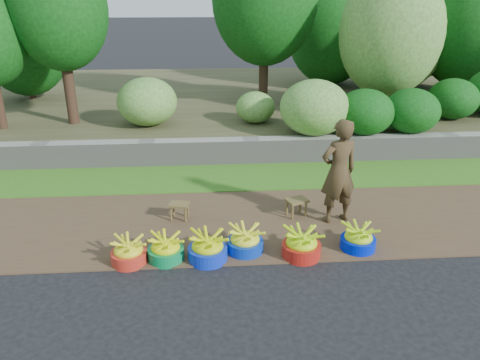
{
  "coord_description": "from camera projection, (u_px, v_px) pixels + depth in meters",
  "views": [
    {
      "loc": [
        -0.93,
        -5.51,
        3.56
      ],
      "look_at": [
        -0.44,
        1.3,
        0.75
      ],
      "focal_mm": 35.0,
      "sensor_mm": 36.0,
      "label": 1
    }
  ],
  "objects": [
    {
      "name": "earth_bank",
      "position": [
        236.0,
        102.0,
        14.7
      ],
      "size": [
        80.0,
        10.0,
        0.5
      ],
      "primitive_type": "cube",
      "color": "#484729",
      "rests_on": "ground"
    },
    {
      "name": "basin_b",
      "position": [
        166.0,
        249.0,
        6.55
      ],
      "size": [
        0.51,
        0.51,
        0.38
      ],
      "color": "#0A7D41",
      "rests_on": "ground"
    },
    {
      "name": "vendor_woman",
      "position": [
        339.0,
        172.0,
        7.37
      ],
      "size": [
        0.71,
        0.56,
        1.71
      ],
      "primitive_type": "imported",
      "rotation": [
        0.0,
        0.0,
        3.41
      ],
      "color": "black",
      "rests_on": "dirt_shoulder"
    },
    {
      "name": "basin_e",
      "position": [
        301.0,
        245.0,
        6.63
      ],
      "size": [
        0.56,
        0.56,
        0.42
      ],
      "color": "#A61C14",
      "rests_on": "ground"
    },
    {
      "name": "stool_left",
      "position": [
        179.0,
        207.0,
        7.65
      ],
      "size": [
        0.36,
        0.31,
        0.28
      ],
      "rotation": [
        0.0,
        0.0,
        -0.22
      ],
      "color": "brown",
      "rests_on": "dirt_shoulder"
    },
    {
      "name": "ground_plane",
      "position": [
        278.0,
        264.0,
        6.49
      ],
      "size": [
        120.0,
        120.0,
        0.0
      ],
      "primitive_type": "plane",
      "color": "black",
      "rests_on": "ground"
    },
    {
      "name": "stool_right",
      "position": [
        297.0,
        203.0,
        7.76
      ],
      "size": [
        0.41,
        0.36,
        0.3
      ],
      "rotation": [
        0.0,
        0.0,
        0.36
      ],
      "color": "brown",
      "rests_on": "dirt_shoulder"
    },
    {
      "name": "dirt_shoulder",
      "position": [
        267.0,
        222.0,
        7.64
      ],
      "size": [
        80.0,
        2.5,
        0.02
      ],
      "primitive_type": "cube",
      "color": "#4E3A26",
      "rests_on": "ground"
    },
    {
      "name": "basin_c",
      "position": [
        208.0,
        248.0,
        6.54
      ],
      "size": [
        0.56,
        0.56,
        0.41
      ],
      "color": "#0E2CC8",
      "rests_on": "ground"
    },
    {
      "name": "basin_a",
      "position": [
        129.0,
        252.0,
        6.47
      ],
      "size": [
        0.5,
        0.5,
        0.38
      ],
      "color": "red",
      "rests_on": "ground"
    },
    {
      "name": "basin_f",
      "position": [
        358.0,
        239.0,
        6.81
      ],
      "size": [
        0.51,
        0.51,
        0.38
      ],
      "color": "#0019D9",
      "rests_on": "ground"
    },
    {
      "name": "retaining_wall",
      "position": [
        251.0,
        151.0,
        10.17
      ],
      "size": [
        80.0,
        0.35,
        0.55
      ],
      "primitive_type": "cube",
      "color": "gray",
      "rests_on": "ground"
    },
    {
      "name": "vegetation",
      "position": [
        290.0,
        29.0,
        12.85
      ],
      "size": [
        31.0,
        8.1,
        4.56
      ],
      "color": "#352317",
      "rests_on": "earth_bank"
    },
    {
      "name": "basin_d",
      "position": [
        245.0,
        241.0,
        6.74
      ],
      "size": [
        0.53,
        0.53,
        0.39
      ],
      "color": "#092FAE",
      "rests_on": "ground"
    },
    {
      "name": "grass_verge",
      "position": [
        255.0,
        176.0,
        9.49
      ],
      "size": [
        80.0,
        1.5,
        0.04
      ],
      "primitive_type": "cube",
      "color": "#3B751D",
      "rests_on": "ground"
    }
  ]
}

